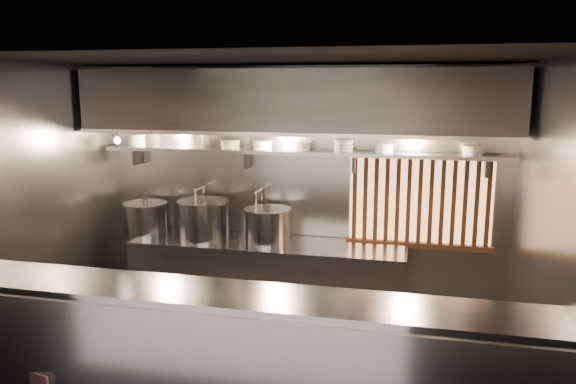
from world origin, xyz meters
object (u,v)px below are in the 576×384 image
at_px(pendant_bulb, 287,145).
at_px(stock_pot_left, 146,218).
at_px(stock_pot_right, 268,225).
at_px(heat_lamp, 116,135).
at_px(stock_pot_mid, 203,220).

xyz_separation_m(pendant_bulb, stock_pot_left, (-1.65, -0.05, -0.87)).
bearing_deg(stock_pot_right, heat_lamp, -170.10).
relative_size(heat_lamp, stock_pot_right, 0.57).
relative_size(stock_pot_left, stock_pot_mid, 0.85).
bearing_deg(stock_pot_left, stock_pot_mid, -2.39).
bearing_deg(stock_pot_right, pendant_bulb, 19.64).
bearing_deg(heat_lamp, stock_pot_right, 9.90).
height_order(stock_pot_left, stock_pot_mid, stock_pot_mid).
xyz_separation_m(heat_lamp, pendant_bulb, (1.80, 0.35, -0.11)).
bearing_deg(stock_pot_mid, pendant_bulb, 5.10).
height_order(heat_lamp, stock_pot_left, heat_lamp).
relative_size(pendant_bulb, stock_pot_right, 0.31).
height_order(pendant_bulb, stock_pot_left, pendant_bulb).
height_order(heat_lamp, stock_pot_mid, heat_lamp).
bearing_deg(pendant_bulb, stock_pot_mid, -174.90).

